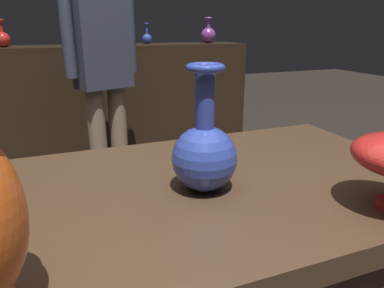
{
  "coord_description": "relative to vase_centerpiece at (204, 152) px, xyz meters",
  "views": [
    {
      "loc": [
        -0.23,
        -0.66,
        1.13
      ],
      "look_at": [
        0.02,
        -0.01,
        0.9
      ],
      "focal_mm": 33.02,
      "sensor_mm": 36.0,
      "label": 1
    }
  ],
  "objects": [
    {
      "name": "shelf_vase_center",
      "position": [
        -0.05,
        2.3,
        0.2
      ],
      "size": [
        0.16,
        0.16,
        0.13
      ],
      "color": "gray",
      "rests_on": "back_display_shelf"
    },
    {
      "name": "visitor_center_back",
      "position": [
        0.01,
        1.57,
        0.03
      ],
      "size": [
        0.44,
        0.28,
        1.56
      ],
      "rotation": [
        0.0,
        0.0,
        3.5
      ],
      "color": "#846B56",
      "rests_on": "ground_plane"
    },
    {
      "name": "vase_centerpiece",
      "position": [
        0.0,
        0.0,
        0.0
      ],
      "size": [
        0.14,
        0.14,
        0.26
      ],
      "color": "#2D429E",
      "rests_on": "display_plinth"
    },
    {
      "name": "shelf_vase_far_right",
      "position": [
        0.99,
        2.23,
        0.18
      ],
      "size": [
        0.13,
        0.13,
        0.21
      ],
      "color": "#7A388E",
      "rests_on": "back_display_shelf"
    },
    {
      "name": "shelf_vase_right",
      "position": [
        0.47,
        2.28,
        0.16
      ],
      "size": [
        0.08,
        0.08,
        0.16
      ],
      "color": "#2D429E",
      "rests_on": "back_display_shelf"
    },
    {
      "name": "back_display_shelf",
      "position": [
        -0.05,
        2.23,
        -0.39
      ],
      "size": [
        2.6,
        0.4,
        0.99
      ],
      "color": "black",
      "rests_on": "ground_plane"
    },
    {
      "name": "shelf_vase_left",
      "position": [
        -0.57,
        2.19,
        0.17
      ],
      "size": [
        0.1,
        0.1,
        0.18
      ],
      "color": "red",
      "rests_on": "back_display_shelf"
    }
  ]
}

